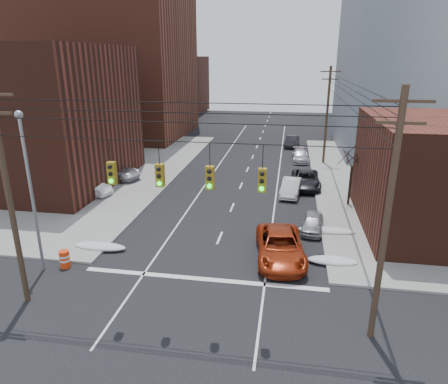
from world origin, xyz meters
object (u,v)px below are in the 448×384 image
(parked_car_b, at_px, (291,187))
(red_pickup, at_px, (280,247))
(lot_car_c, at_px, (61,170))
(lot_car_d, at_px, (82,171))
(parked_car_c, at_px, (306,180))
(parked_car_a, at_px, (313,223))
(lot_car_a, at_px, (88,187))
(parked_car_f, at_px, (292,141))
(parked_car_e, at_px, (300,152))
(lot_car_b, at_px, (115,171))
(parked_car_d, at_px, (300,156))
(construction_barrel, at_px, (65,259))

(parked_car_b, bearing_deg, red_pickup, -86.39)
(red_pickup, height_order, lot_car_c, lot_car_c)
(lot_car_d, bearing_deg, parked_car_c, -97.51)
(lot_car_c, height_order, lot_car_d, lot_car_c)
(parked_car_b, distance_m, lot_car_c, 23.29)
(parked_car_a, relative_size, lot_car_a, 0.83)
(parked_car_c, distance_m, parked_car_f, 18.39)
(parked_car_e, relative_size, lot_car_b, 0.66)
(red_pickup, height_order, parked_car_b, red_pickup)
(parked_car_a, relative_size, lot_car_d, 0.82)
(lot_car_d, bearing_deg, parked_car_a, -122.22)
(parked_car_b, xyz_separation_m, parked_car_f, (0.00, 20.86, 0.01))
(parked_car_c, height_order, lot_car_a, lot_car_a)
(lot_car_c, bearing_deg, parked_car_f, -30.65)
(parked_car_c, bearing_deg, parked_car_f, 92.94)
(parked_car_b, distance_m, lot_car_b, 17.77)
(parked_car_d, bearing_deg, lot_car_a, -141.91)
(parked_car_f, relative_size, lot_car_b, 0.83)
(parked_car_e, height_order, lot_car_d, lot_car_d)
(parked_car_f, bearing_deg, parked_car_d, -75.30)
(parked_car_f, xyz_separation_m, construction_barrel, (-13.19, -36.35, -0.20))
(lot_car_b, bearing_deg, red_pickup, -114.55)
(lot_car_a, bearing_deg, parked_car_e, -31.93)
(parked_car_b, height_order, parked_car_e, parked_car_b)
(parked_car_d, bearing_deg, lot_car_d, -155.01)
(parked_car_f, height_order, lot_car_d, lot_car_d)
(parked_car_e, relative_size, lot_car_c, 0.67)
(parked_car_b, bearing_deg, construction_barrel, -124.12)
(parked_car_a, height_order, parked_car_c, parked_car_c)
(red_pickup, distance_m, lot_car_a, 19.64)
(parked_car_a, bearing_deg, lot_car_a, 173.63)
(lot_car_b, bearing_deg, lot_car_c, 111.00)
(parked_car_f, bearing_deg, parked_car_c, -78.25)
(red_pickup, relative_size, lot_car_d, 1.38)
(lot_car_d, bearing_deg, parked_car_b, -104.18)
(lot_car_a, distance_m, lot_car_b, 5.03)
(red_pickup, distance_m, lot_car_d, 24.78)
(parked_car_d, bearing_deg, lot_car_c, -156.56)
(parked_car_a, height_order, parked_car_b, parked_car_b)
(lot_car_b, xyz_separation_m, lot_car_c, (-5.58, -0.58, 0.03))
(lot_car_a, bearing_deg, lot_car_c, 64.07)
(red_pickup, distance_m, lot_car_c, 26.43)
(lot_car_b, distance_m, construction_barrel, 17.85)
(lot_car_b, xyz_separation_m, construction_barrel, (4.49, -17.28, -0.37))
(parked_car_a, xyz_separation_m, parked_car_d, (-0.56, 20.49, 0.05))
(red_pickup, bearing_deg, parked_car_c, 75.92)
(parked_car_a, xyz_separation_m, construction_barrel, (-14.79, -7.76, -0.08))
(lot_car_a, xyz_separation_m, lot_car_d, (-3.17, 4.71, 0.03))
(parked_car_f, relative_size, construction_barrel, 4.28)
(parked_car_f, xyz_separation_m, lot_car_a, (-17.97, -24.10, 0.13))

